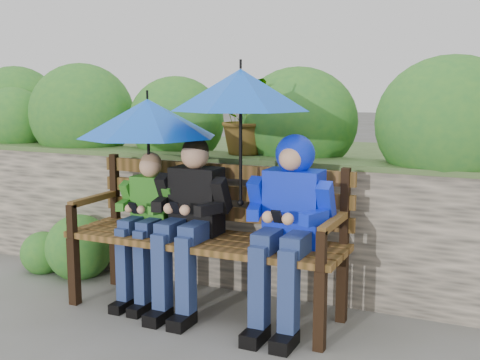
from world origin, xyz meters
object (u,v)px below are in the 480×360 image
at_px(boy_middle, 189,214).
at_px(umbrella_right, 241,90).
at_px(park_bench, 209,227).
at_px(boy_right, 289,214).
at_px(boy_left, 146,217).
at_px(umbrella_left, 148,118).

bearing_deg(boy_middle, umbrella_right, 7.88).
relative_size(park_bench, boy_right, 1.56).
bearing_deg(boy_middle, boy_right, 0.76).
xyz_separation_m(boy_middle, boy_right, (0.72, 0.01, 0.06)).
relative_size(boy_left, boy_middle, 0.90).
relative_size(park_bench, umbrella_left, 1.98).
height_order(park_bench, umbrella_left, umbrella_left).
bearing_deg(boy_right, park_bench, 171.81).
relative_size(boy_left, boy_right, 0.87).
bearing_deg(park_bench, boy_middle, -134.06).
bearing_deg(umbrella_left, boy_right, -2.96).
xyz_separation_m(park_bench, boy_middle, (-0.10, -0.10, 0.10)).
xyz_separation_m(boy_middle, umbrella_right, (0.37, 0.05, 0.85)).
bearing_deg(umbrella_left, boy_left, -92.97).
bearing_deg(park_bench, umbrella_left, -175.79).
xyz_separation_m(boy_left, umbrella_right, (0.73, 0.04, 0.91)).
xyz_separation_m(park_bench, umbrella_right, (0.27, -0.05, 0.95)).
distance_m(boy_left, boy_middle, 0.37).
height_order(boy_middle, umbrella_right, umbrella_right).
bearing_deg(boy_right, umbrella_right, 173.46).
bearing_deg(umbrella_right, boy_right, -6.54).
xyz_separation_m(boy_left, boy_middle, (0.37, -0.01, 0.05)).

